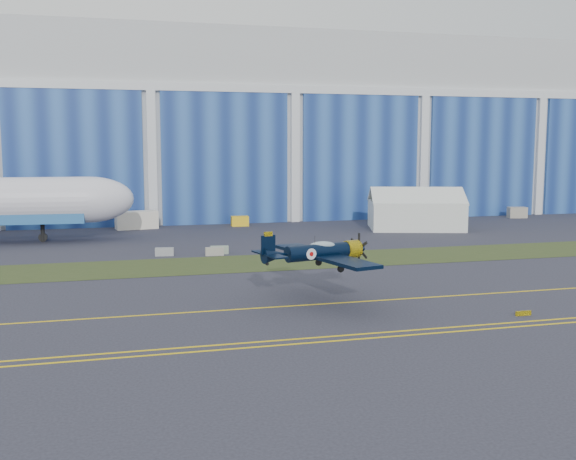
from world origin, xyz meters
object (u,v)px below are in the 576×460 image
object	(u,v)px
shipping_container	(137,220)
tug	(240,221)
tent	(416,208)
warbird	(318,252)

from	to	relation	value
shipping_container	tug	distance (m)	15.11
shipping_container	tug	bearing A→B (deg)	-10.83
tent	shipping_container	size ratio (longest dim) A/B	2.60
tent	shipping_container	xyz separation A→B (m)	(-39.05, 10.26, -1.78)
warbird	shipping_container	bearing A→B (deg)	89.40
warbird	tent	size ratio (longest dim) A/B	0.93
tent	shipping_container	distance (m)	40.41
warbird	shipping_container	size ratio (longest dim) A/B	2.41
warbird	tug	world-z (taller)	warbird
warbird	tent	xyz separation A→B (m)	(27.31, 40.03, -0.85)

